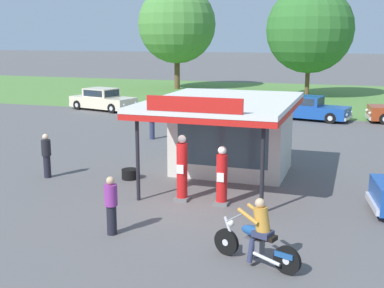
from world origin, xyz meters
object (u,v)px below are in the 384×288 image
motorcycle_with_rider (257,237)px  parked_car_back_row_far_right (209,102)px  gas_pump_nearside (182,171)px  bystander_standing_back_lot (111,204)px  spare_tire_stack (130,174)px  gas_pump_offside (222,178)px  bystander_admiring_sedan (190,108)px  bystander_chatting_near_pumps (46,155)px  bystander_strolling_foreground (152,121)px  parked_car_back_row_centre_left (306,109)px  parked_car_back_row_right (103,100)px

motorcycle_with_rider → parked_car_back_row_far_right: bearing=109.0°
gas_pump_nearside → parked_car_back_row_far_right: bearing=103.8°
bystander_standing_back_lot → spare_tire_stack: bearing=110.1°
parked_car_back_row_far_right → gas_pump_offside: bearing=-72.5°
motorcycle_with_rider → bystander_admiring_sedan: bystander_admiring_sedan is taller
spare_tire_stack → bystander_chatting_near_pumps: bearing=-165.3°
bystander_strolling_foreground → bystander_chatting_near_pumps: bearing=-96.7°
bystander_admiring_sedan → bystander_chatting_near_pumps: bystander_chatting_near_pumps is taller
parked_car_back_row_centre_left → bystander_admiring_sedan: 7.34m
gas_pump_offside → bystander_standing_back_lot: gas_pump_offside is taller
spare_tire_stack → gas_pump_offside: bearing=-23.6°
gas_pump_offside → parked_car_back_row_far_right: gas_pump_offside is taller
gas_pump_nearside → bystander_strolling_foreground: 9.84m
bystander_standing_back_lot → bystander_strolling_foreground: (-3.85, 11.89, 0.13)m
bystander_strolling_foreground → spare_tire_stack: 7.30m
bystander_strolling_foreground → spare_tire_stack: (2.05, -6.96, -0.77)m
bystander_chatting_near_pumps → bystander_standing_back_lot: bearing=-41.1°
bystander_standing_back_lot → parked_car_back_row_centre_left: bearing=82.1°
motorcycle_with_rider → parked_car_back_row_centre_left: motorcycle_with_rider is taller
parked_car_back_row_right → spare_tire_stack: 18.12m
gas_pump_nearside → parked_car_back_row_centre_left: size_ratio=0.39×
gas_pump_nearside → parked_car_back_row_centre_left: gas_pump_nearside is taller
bystander_standing_back_lot → bystander_admiring_sedan: bearing=102.0°
parked_car_back_row_right → spare_tire_stack: parked_car_back_row_right is taller
bystander_admiring_sedan → bystander_chatting_near_pumps: (-1.08, -13.22, 0.00)m
parked_car_back_row_far_right → bystander_standing_back_lot: size_ratio=3.45×
gas_pump_offside → bystander_strolling_foreground: (-5.95, 8.67, 0.11)m
parked_car_back_row_centre_left → spare_tire_stack: bearing=-106.6°
gas_pump_nearside → bystander_standing_back_lot: gas_pump_nearside is taller
motorcycle_with_rider → parked_car_back_row_far_right: motorcycle_with_rider is taller
gas_pump_nearside → bystander_chatting_near_pumps: 5.64m
gas_pump_nearside → bystander_standing_back_lot: (-0.81, -3.22, -0.15)m
gas_pump_nearside → spare_tire_stack: gas_pump_nearside is taller
parked_car_back_row_centre_left → bystander_standing_back_lot: bearing=-97.9°
parked_car_back_row_right → bystander_standing_back_lot: (11.19, -20.42, 0.12)m
parked_car_back_row_right → bystander_admiring_sedan: size_ratio=3.24×
parked_car_back_row_centre_left → motorcycle_with_rider: bearing=-87.1°
gas_pump_offside → bystander_strolling_foreground: size_ratio=1.03×
bystander_chatting_near_pumps → spare_tire_stack: (2.95, 0.78, -0.68)m
gas_pump_nearside → spare_tire_stack: bearing=146.9°
parked_car_back_row_right → bystander_chatting_near_pumps: (6.44, -16.27, 0.16)m
parked_car_back_row_centre_left → spare_tire_stack: 16.42m
gas_pump_offside → parked_car_back_row_right: size_ratio=0.35×
gas_pump_offside → bystander_standing_back_lot: (-2.10, -3.22, -0.02)m
gas_pump_nearside → gas_pump_offside: gas_pump_nearside is taller
motorcycle_with_rider → bystander_admiring_sedan: bearing=113.0°
bystander_admiring_sedan → bystander_strolling_foreground: bearing=-91.8°
bystander_chatting_near_pumps → spare_tire_stack: bystander_chatting_near_pumps is taller
gas_pump_nearside → gas_pump_offside: size_ratio=1.14×
bystander_admiring_sedan → bystander_chatting_near_pumps: size_ratio=0.98×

